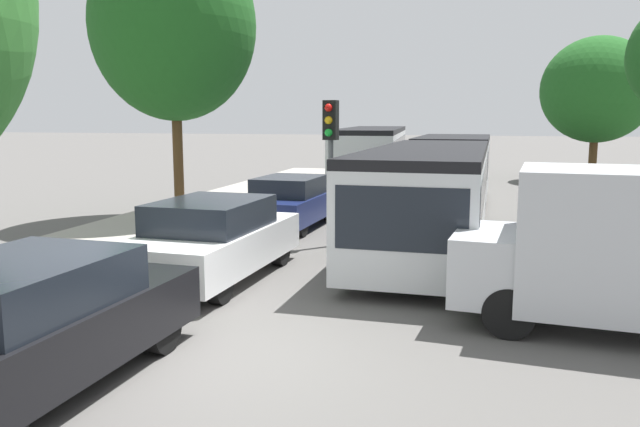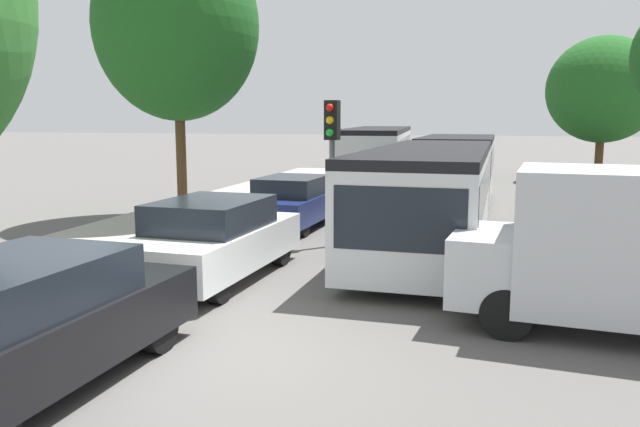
% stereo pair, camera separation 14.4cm
% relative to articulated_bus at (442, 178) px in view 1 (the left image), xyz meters
% --- Properties ---
extents(ground_plane, '(200.00, 200.00, 0.00)m').
position_rel_articulated_bus_xyz_m(ground_plane, '(-2.11, -10.39, -1.36)').
color(ground_plane, '#565451').
extents(kerb_strip_left, '(3.20, 32.16, 0.14)m').
position_rel_articulated_bus_xyz_m(kerb_strip_left, '(-7.74, 0.70, -1.29)').
color(kerb_strip_left, '#9E998E').
rests_on(kerb_strip_left, ground).
extents(articulated_bus, '(2.70, 15.91, 2.36)m').
position_rel_articulated_bus_xyz_m(articulated_bus, '(0.00, 0.00, 0.00)').
color(articulated_bus, silver).
rests_on(articulated_bus, ground).
extents(city_bus_rear, '(3.51, 11.88, 2.52)m').
position_rel_articulated_bus_xyz_m(city_bus_rear, '(-3.94, 11.78, 0.10)').
color(city_bus_rear, silver).
rests_on(city_bus_rear, ground).
extents(queued_car_black, '(2.03, 4.42, 1.51)m').
position_rel_articulated_bus_xyz_m(queued_car_black, '(-3.72, -11.86, -0.59)').
color(queued_car_black, black).
rests_on(queued_car_black, ground).
extents(queued_car_white, '(2.04, 4.45, 1.52)m').
position_rel_articulated_bus_xyz_m(queued_car_white, '(-3.74, -6.90, -0.59)').
color(queued_car_white, white).
rests_on(queued_car_white, ground).
extents(queued_car_navy, '(1.90, 4.13, 1.41)m').
position_rel_articulated_bus_xyz_m(queued_car_navy, '(-4.00, -1.15, -0.65)').
color(queued_car_navy, navy).
rests_on(queued_car_navy, ground).
extents(traffic_light, '(0.35, 0.38, 3.40)m').
position_rel_articulated_bus_xyz_m(traffic_light, '(-2.34, -3.43, 1.14)').
color(traffic_light, '#56595E').
rests_on(traffic_light, ground).
extents(tree_left_mid, '(4.66, 4.66, 8.28)m').
position_rel_articulated_bus_xyz_m(tree_left_mid, '(-7.53, -0.83, 4.22)').
color(tree_left_mid, '#51381E').
rests_on(tree_left_mid, ground).
extents(tree_right_far, '(5.10, 5.10, 6.72)m').
position_rel_articulated_bus_xyz_m(tree_right_far, '(6.18, 14.25, 2.79)').
color(tree_right_far, '#51381E').
rests_on(tree_right_far, ground).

